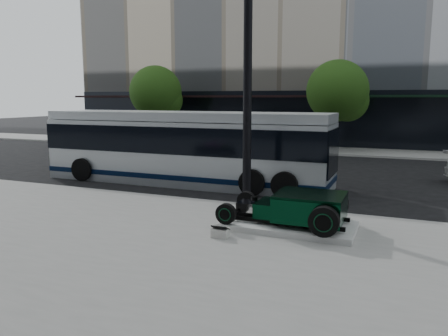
% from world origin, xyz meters
% --- Properties ---
extents(ground, '(120.00, 120.00, 0.00)m').
position_xyz_m(ground, '(0.00, 0.00, 0.00)').
color(ground, black).
rests_on(ground, ground).
extents(sidewalk_near, '(70.00, 17.00, 0.12)m').
position_xyz_m(sidewalk_near, '(0.00, -10.50, 0.06)').
color(sidewalk_near, gray).
rests_on(sidewalk_near, ground).
extents(sidewalk_far, '(70.00, 4.00, 0.12)m').
position_xyz_m(sidewalk_far, '(0.00, 14.00, 0.06)').
color(sidewalk_far, gray).
rests_on(sidewalk_far, ground).
extents(street_trees, '(29.80, 3.80, 5.70)m').
position_xyz_m(street_trees, '(1.15, 13.07, 3.77)').
color(street_trees, black).
rests_on(street_trees, sidewalk_far).
extents(display_plinth, '(3.40, 1.80, 0.15)m').
position_xyz_m(display_plinth, '(2.31, -4.11, 0.20)').
color(display_plinth, silver).
rests_on(display_plinth, sidewalk_near).
extents(hot_rod, '(3.22, 2.00, 0.81)m').
position_xyz_m(hot_rod, '(2.65, -4.11, 0.70)').
color(hot_rod, black).
rests_on(hot_rod, display_plinth).
extents(info_plaque, '(0.40, 0.30, 0.31)m').
position_xyz_m(info_plaque, '(0.97, -5.50, 0.24)').
color(info_plaque, silver).
rests_on(info_plaque, sidewalk_near).
extents(lamppost, '(0.48, 0.48, 8.78)m').
position_xyz_m(lamppost, '(0.47, -2.20, 4.18)').
color(lamppost, black).
rests_on(lamppost, sidewalk_near).
extents(transit_bus, '(12.12, 2.88, 2.92)m').
position_xyz_m(transit_bus, '(-3.36, 0.93, 1.49)').
color(transit_bus, silver).
rests_on(transit_bus, ground).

